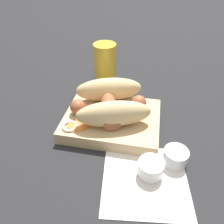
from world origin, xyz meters
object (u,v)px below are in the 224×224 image
(drink_glass, at_px, (105,66))
(food_tray, at_px, (112,120))
(bread_roll, at_px, (111,101))
(sausage, at_px, (109,105))
(condiment_cup_far, at_px, (175,157))
(condiment_cup_near, at_px, (150,169))

(drink_glass, bearing_deg, food_tray, -72.68)
(bread_roll, distance_m, sausage, 0.01)
(condiment_cup_far, bearing_deg, drink_glass, 127.31)
(bread_roll, bearing_deg, condiment_cup_far, -34.58)
(sausage, relative_size, condiment_cup_near, 3.58)
(bread_roll, distance_m, condiment_cup_near, 0.17)
(bread_roll, distance_m, drink_glass, 0.16)
(bread_roll, xyz_separation_m, sausage, (-0.01, -0.00, -0.01))
(sausage, bearing_deg, drink_glass, 105.30)
(bread_roll, height_order, condiment_cup_near, bread_roll)
(condiment_cup_far, bearing_deg, food_tray, 149.12)
(food_tray, xyz_separation_m, condiment_cup_near, (0.09, -0.12, -0.00))
(sausage, bearing_deg, food_tray, -55.09)
(sausage, xyz_separation_m, condiment_cup_near, (0.10, -0.13, -0.03))
(sausage, distance_m, condiment_cup_far, 0.18)
(condiment_cup_far, distance_m, drink_glass, 0.32)
(bread_roll, height_order, drink_glass, drink_glass)
(food_tray, bearing_deg, bread_roll, 107.72)
(food_tray, relative_size, sausage, 1.27)
(condiment_cup_near, bearing_deg, sausage, 128.11)
(condiment_cup_far, bearing_deg, bread_roll, 145.42)
(food_tray, relative_size, condiment_cup_far, 4.53)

